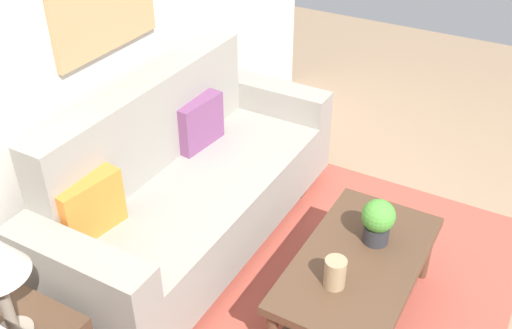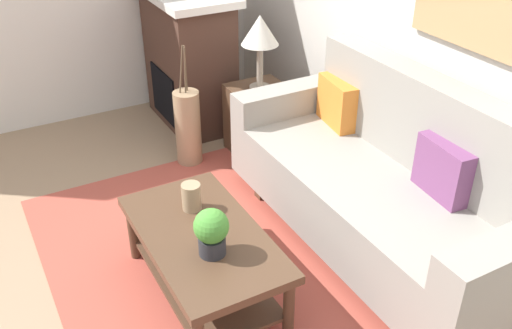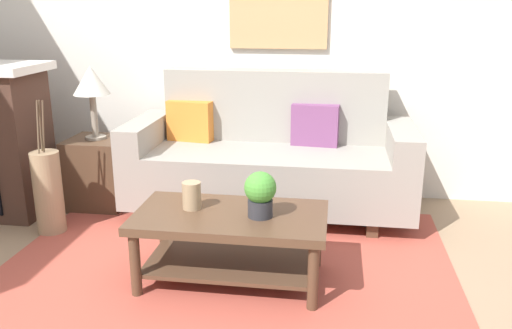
% 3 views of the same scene
% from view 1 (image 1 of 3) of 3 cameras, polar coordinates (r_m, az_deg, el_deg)
% --- Properties ---
extents(wall_back, '(5.15, 0.10, 2.70)m').
position_cam_1_polar(wall_back, '(3.40, -16.71, 11.94)').
color(wall_back, silver).
rests_on(wall_back, ground_plane).
extents(area_rug, '(2.79, 2.00, 0.01)m').
position_cam_1_polar(area_rug, '(3.45, 5.41, -13.60)').
color(area_rug, '#B24C3D').
rests_on(area_rug, ground_plane).
extents(couch, '(2.15, 0.84, 1.08)m').
position_cam_1_polar(couch, '(3.62, -6.63, -2.14)').
color(couch, gray).
rests_on(couch, ground_plane).
extents(throw_pillow_orange, '(0.37, 0.17, 0.32)m').
position_cam_1_polar(throw_pillow_orange, '(3.15, -15.76, -3.93)').
color(throw_pillow_orange, orange).
rests_on(throw_pillow_orange, couch).
extents(throw_pillow_plum, '(0.37, 0.15, 0.32)m').
position_cam_1_polar(throw_pillow_plum, '(3.77, -5.56, 4.08)').
color(throw_pillow_plum, '#7A4270').
rests_on(throw_pillow_plum, couch).
extents(coffee_table, '(1.10, 0.60, 0.43)m').
position_cam_1_polar(coffee_table, '(3.22, 9.78, -10.49)').
color(coffee_table, '#513826').
rests_on(coffee_table, ground_plane).
extents(tabletop_vase, '(0.11, 0.11, 0.16)m').
position_cam_1_polar(tabletop_vase, '(2.94, 7.67, -10.36)').
color(tabletop_vase, tan).
rests_on(tabletop_vase, coffee_table).
extents(potted_plant_tabletop, '(0.18, 0.18, 0.26)m').
position_cam_1_polar(potted_plant_tabletop, '(3.18, 11.73, -5.32)').
color(potted_plant_tabletop, '#2D2D33').
rests_on(potted_plant_tabletop, coffee_table).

